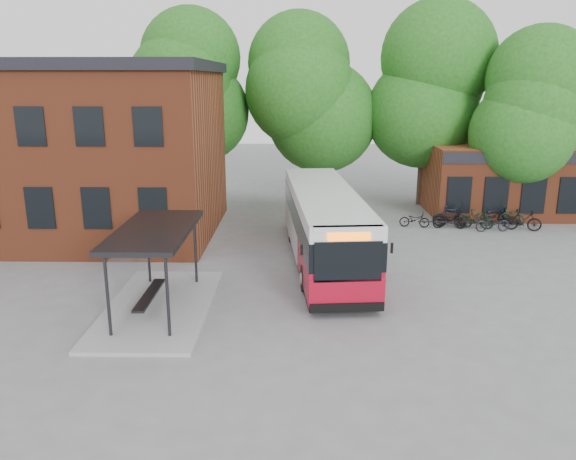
{
  "coord_description": "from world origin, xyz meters",
  "views": [
    {
      "loc": [
        0.27,
        -18.92,
        7.67
      ],
      "look_at": [
        -0.09,
        2.07,
        2.0
      ],
      "focal_mm": 35.0,
      "sensor_mm": 36.0,
      "label": 1
    }
  ],
  "objects_px": {
    "bicycle_5": "(477,219)",
    "bicycle_extra_0": "(510,216)",
    "bus_shelter": "(157,269)",
    "bicycle_0": "(414,220)",
    "city_bus": "(324,226)",
    "bicycle_4": "(493,223)",
    "bicycle_2": "(449,220)",
    "bicycle_6": "(494,215)",
    "bicycle_3": "(450,216)",
    "bicycle_1": "(450,219)",
    "bicycle_7": "(523,220)"
  },
  "relations": [
    {
      "from": "bus_shelter",
      "to": "bicycle_3",
      "type": "xyz_separation_m",
      "value": [
        12.97,
        11.47,
        -0.9
      ]
    },
    {
      "from": "bicycle_0",
      "to": "bicycle_7",
      "type": "distance_m",
      "value": 5.54
    },
    {
      "from": "bicycle_0",
      "to": "bicycle_extra_0",
      "type": "bearing_deg",
      "value": -73.53
    },
    {
      "from": "city_bus",
      "to": "bicycle_7",
      "type": "relative_size",
      "value": 6.69
    },
    {
      "from": "city_bus",
      "to": "bicycle_0",
      "type": "xyz_separation_m",
      "value": [
        5.12,
        5.89,
        -1.15
      ]
    },
    {
      "from": "bus_shelter",
      "to": "bicycle_extra_0",
      "type": "height_order",
      "value": "bus_shelter"
    },
    {
      "from": "bus_shelter",
      "to": "bicycle_0",
      "type": "bearing_deg",
      "value": 45.51
    },
    {
      "from": "bicycle_1",
      "to": "bicycle_5",
      "type": "distance_m",
      "value": 1.36
    },
    {
      "from": "bicycle_7",
      "to": "city_bus",
      "type": "bearing_deg",
      "value": 132.74
    },
    {
      "from": "bus_shelter",
      "to": "bicycle_4",
      "type": "height_order",
      "value": "bus_shelter"
    },
    {
      "from": "bicycle_2",
      "to": "bicycle_6",
      "type": "height_order",
      "value": "bicycle_6"
    },
    {
      "from": "bicycle_3",
      "to": "bicycle_7",
      "type": "xyz_separation_m",
      "value": [
        3.56,
        -0.88,
        -0.0
      ]
    },
    {
      "from": "bicycle_1",
      "to": "bicycle_3",
      "type": "height_order",
      "value": "bicycle_3"
    },
    {
      "from": "bicycle_2",
      "to": "bicycle_3",
      "type": "bearing_deg",
      "value": -21.59
    },
    {
      "from": "bicycle_4",
      "to": "bicycle_6",
      "type": "height_order",
      "value": "bicycle_6"
    },
    {
      "from": "city_bus",
      "to": "bicycle_3",
      "type": "distance_m",
      "value": 9.41
    },
    {
      "from": "bicycle_0",
      "to": "bicycle_4",
      "type": "xyz_separation_m",
      "value": [
        3.85,
        -0.89,
        0.06
      ]
    },
    {
      "from": "bicycle_0",
      "to": "bicycle_1",
      "type": "distance_m",
      "value": 1.87
    },
    {
      "from": "city_bus",
      "to": "bicycle_0",
      "type": "bearing_deg",
      "value": 44.18
    },
    {
      "from": "bicycle_4",
      "to": "bicycle_7",
      "type": "height_order",
      "value": "bicycle_7"
    },
    {
      "from": "bicycle_0",
      "to": "bicycle_5",
      "type": "relative_size",
      "value": 0.91
    },
    {
      "from": "bicycle_2",
      "to": "bicycle_1",
      "type": "bearing_deg",
      "value": -74.99
    },
    {
      "from": "bicycle_extra_0",
      "to": "bicycle_6",
      "type": "bearing_deg",
      "value": 105.98
    },
    {
      "from": "bicycle_5",
      "to": "bicycle_extra_0",
      "type": "xyz_separation_m",
      "value": [
        2.03,
        0.83,
        -0.05
      ]
    },
    {
      "from": "bus_shelter",
      "to": "city_bus",
      "type": "xyz_separation_m",
      "value": [
        5.9,
        5.34,
        0.11
      ]
    },
    {
      "from": "bicycle_7",
      "to": "bicycle_6",
      "type": "bearing_deg",
      "value": 57.14
    },
    {
      "from": "bicycle_2",
      "to": "bicycle_6",
      "type": "bearing_deg",
      "value": -76.66
    },
    {
      "from": "bus_shelter",
      "to": "bicycle_5",
      "type": "bearing_deg",
      "value": 37.57
    },
    {
      "from": "bicycle_3",
      "to": "bicycle_7",
      "type": "bearing_deg",
      "value": -100.68
    },
    {
      "from": "city_bus",
      "to": "bicycle_5",
      "type": "bearing_deg",
      "value": 29.2
    },
    {
      "from": "bicycle_4",
      "to": "bicycle_5",
      "type": "xyz_separation_m",
      "value": [
        -0.63,
        0.62,
        0.05
      ]
    },
    {
      "from": "bicycle_4",
      "to": "bicycle_6",
      "type": "relative_size",
      "value": 0.94
    },
    {
      "from": "city_bus",
      "to": "bicycle_extra_0",
      "type": "height_order",
      "value": "city_bus"
    },
    {
      "from": "bus_shelter",
      "to": "bicycle_1",
      "type": "height_order",
      "value": "bus_shelter"
    },
    {
      "from": "bus_shelter",
      "to": "bicycle_2",
      "type": "distance_m",
      "value": 16.95
    },
    {
      "from": "bicycle_3",
      "to": "bicycle_5",
      "type": "relative_size",
      "value": 1.07
    },
    {
      "from": "bicycle_0",
      "to": "bicycle_5",
      "type": "xyz_separation_m",
      "value": [
        3.22,
        -0.26,
        0.1
      ]
    },
    {
      "from": "bicycle_3",
      "to": "bicycle_4",
      "type": "height_order",
      "value": "bicycle_3"
    },
    {
      "from": "bicycle_5",
      "to": "bicycle_6",
      "type": "bearing_deg",
      "value": -36.37
    },
    {
      "from": "bicycle_2",
      "to": "bicycle_7",
      "type": "bearing_deg",
      "value": -101.13
    },
    {
      "from": "bicycle_3",
      "to": "bicycle_6",
      "type": "xyz_separation_m",
      "value": [
        2.47,
        0.39,
        -0.05
      ]
    },
    {
      "from": "bicycle_6",
      "to": "bicycle_extra_0",
      "type": "relative_size",
      "value": 1.22
    },
    {
      "from": "bicycle_2",
      "to": "bicycle_extra_0",
      "type": "height_order",
      "value": "bicycle_extra_0"
    },
    {
      "from": "bicycle_2",
      "to": "bicycle_5",
      "type": "distance_m",
      "value": 1.42
    },
    {
      "from": "bicycle_0",
      "to": "bicycle_6",
      "type": "bearing_deg",
      "value": -71.41
    },
    {
      "from": "city_bus",
      "to": "bicycle_4",
      "type": "height_order",
      "value": "city_bus"
    },
    {
      "from": "bicycle_2",
      "to": "bicycle_5",
      "type": "bearing_deg",
      "value": -97.31
    },
    {
      "from": "bicycle_4",
      "to": "bicycle_3",
      "type": "bearing_deg",
      "value": 53.68
    },
    {
      "from": "bicycle_0",
      "to": "bicycle_7",
      "type": "height_order",
      "value": "bicycle_7"
    },
    {
      "from": "bicycle_5",
      "to": "bicycle_extra_0",
      "type": "distance_m",
      "value": 2.19
    }
  ]
}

